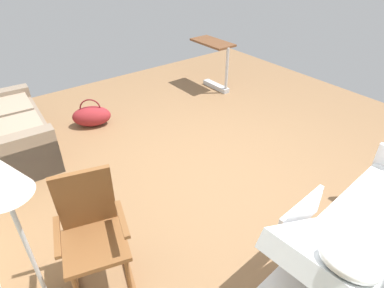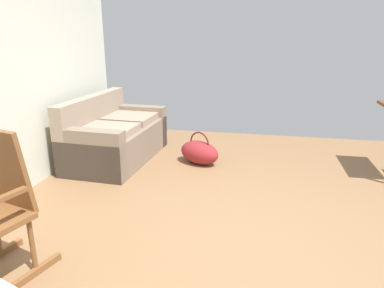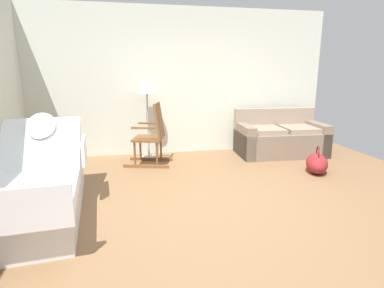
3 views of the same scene
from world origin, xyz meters
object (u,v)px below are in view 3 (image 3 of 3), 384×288
object	(u,v)px
couch	(280,139)
rocking_chair	(152,135)
hospital_bed	(36,189)
floor_lamp	(147,90)
duffel_bag	(317,163)

from	to	relation	value
couch	rocking_chair	world-z (taller)	rocking_chair
hospital_bed	floor_lamp	bearing A→B (deg)	57.62
rocking_chair	duffel_bag	world-z (taller)	rocking_chair
floor_lamp	couch	bearing A→B (deg)	-6.05
hospital_bed	rocking_chair	world-z (taller)	hospital_bed
hospital_bed	duffel_bag	distance (m)	3.94
hospital_bed	duffel_bag	xyz separation A→B (m)	(3.87, 0.72, -0.15)
rocking_chair	floor_lamp	bearing A→B (deg)	95.23
couch	hospital_bed	bearing A→B (deg)	-153.98
couch	duffel_bag	world-z (taller)	couch
hospital_bed	couch	bearing A→B (deg)	26.02
hospital_bed	floor_lamp	world-z (taller)	floor_lamp
rocking_chair	floor_lamp	distance (m)	0.85
floor_lamp	duffel_bag	world-z (taller)	floor_lamp
couch	floor_lamp	bearing A→B (deg)	173.95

